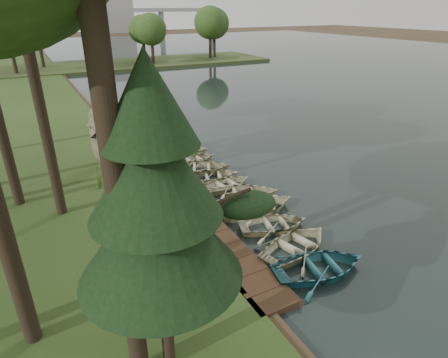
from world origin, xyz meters
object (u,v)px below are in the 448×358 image
boardwalk (184,205)px  rowboat_0 (320,265)px  rowboat_2 (273,222)px  pine_tree (156,197)px  stored_rowboat (103,161)px  rowboat_1 (296,244)px

boardwalk → rowboat_0: size_ratio=4.46×
rowboat_2 → pine_tree: (-6.50, -4.47, 4.90)m
stored_rowboat → rowboat_2: bearing=-130.6°
stored_rowboat → pine_tree: pine_tree is taller
rowboat_1 → pine_tree: 8.42m
rowboat_1 → rowboat_2: rowboat_1 is taller
boardwalk → pine_tree: pine_tree is taller
rowboat_0 → stored_rowboat: (-4.90, 13.37, 0.25)m
rowboat_2 → rowboat_1: bearing=-171.2°
pine_tree → boardwalk: bearing=64.9°
boardwalk → rowboat_0: rowboat_0 is taller
rowboat_0 → pine_tree: 7.99m
rowboat_2 → boardwalk: bearing=50.0°
rowboat_2 → pine_tree: bearing=138.5°
boardwalk → pine_tree: bearing=-115.1°
rowboat_1 → pine_tree: (-6.33, -2.66, 4.87)m
boardwalk → pine_tree: (-3.82, -8.16, 5.13)m
rowboat_1 → pine_tree: pine_tree is taller
rowboat_0 → stored_rowboat: 14.25m
boardwalk → rowboat_1: rowboat_1 is taller
boardwalk → rowboat_2: rowboat_2 is taller
boardwalk → rowboat_1: size_ratio=4.59×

